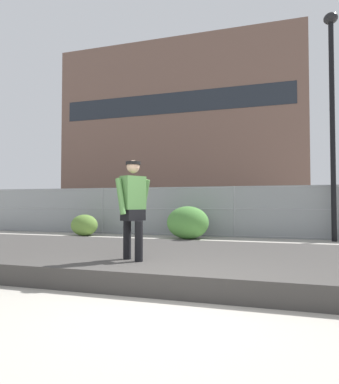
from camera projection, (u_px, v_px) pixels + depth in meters
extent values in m
plane|color=#9E998E|center=(166.00, 312.00, 3.73)|extent=(120.00, 120.00, 0.00)
cube|color=#3D3A38|center=(204.00, 261.00, 6.06)|extent=(17.85, 3.96, 0.32)
cube|color=#2D608C|center=(133.00, 276.00, 5.28)|extent=(0.79, 0.57, 0.02)
cylinder|color=silver|center=(147.00, 280.00, 5.15)|extent=(0.06, 0.05, 0.05)
cylinder|color=silver|center=(138.00, 282.00, 5.03)|extent=(0.06, 0.05, 0.05)
cylinder|color=silver|center=(128.00, 275.00, 5.53)|extent=(0.06, 0.05, 0.05)
cylinder|color=silver|center=(119.00, 277.00, 5.40)|extent=(0.06, 0.05, 0.05)
cube|color=#99999E|center=(143.00, 280.00, 5.09)|extent=(0.11, 0.15, 0.01)
cube|color=#99999E|center=(123.00, 274.00, 5.47)|extent=(0.11, 0.15, 0.01)
cube|color=#B2ADA8|center=(141.00, 275.00, 5.12)|extent=(0.29, 0.23, 0.09)
cube|color=#B2ADA8|center=(125.00, 271.00, 5.44)|extent=(0.29, 0.23, 0.09)
cylinder|color=black|center=(139.00, 246.00, 5.18)|extent=(0.13, 0.13, 0.79)
cylinder|color=black|center=(127.00, 244.00, 5.41)|extent=(0.13, 0.13, 0.79)
cube|color=black|center=(133.00, 215.00, 5.31)|extent=(0.38, 0.41, 0.18)
cube|color=#4C7F3F|center=(133.00, 193.00, 5.32)|extent=(0.38, 0.44, 0.54)
cylinder|color=#4C7F3F|center=(145.00, 197.00, 5.49)|extent=(0.24, 0.19, 0.58)
cylinder|color=#4C7F3F|center=(121.00, 196.00, 5.15)|extent=(0.24, 0.19, 0.58)
sphere|color=tan|center=(133.00, 167.00, 5.34)|extent=(0.21, 0.21, 0.21)
cylinder|color=black|center=(133.00, 163.00, 5.34)|extent=(0.24, 0.24, 0.05)
cylinder|color=gray|center=(103.00, 211.00, 13.36)|extent=(0.06, 0.06, 1.85)
cylinder|color=gray|center=(234.00, 212.00, 11.86)|extent=(0.06, 0.06, 1.85)
cylinder|color=gray|center=(234.00, 187.00, 11.89)|extent=(21.17, 0.04, 0.04)
cylinder|color=gray|center=(234.00, 209.00, 11.87)|extent=(21.17, 0.04, 0.04)
cylinder|color=gray|center=(234.00, 236.00, 11.83)|extent=(21.17, 0.04, 0.04)
cube|color=gray|center=(234.00, 212.00, 11.86)|extent=(21.17, 0.01, 1.85)
cylinder|color=black|center=(333.00, 131.00, 10.68)|extent=(0.16, 0.16, 7.15)
ellipsoid|color=black|center=(331.00, 18.00, 10.81)|extent=(0.44, 0.44, 0.36)
cube|color=#474C54|center=(143.00, 214.00, 16.32)|extent=(4.44, 1.90, 0.70)
cube|color=#23282D|center=(139.00, 201.00, 16.40)|extent=(2.24, 1.65, 0.64)
cylinder|color=black|center=(174.00, 221.00, 16.78)|extent=(0.65, 0.25, 0.64)
cylinder|color=black|center=(165.00, 223.00, 15.13)|extent=(0.65, 0.25, 0.64)
cylinder|color=black|center=(124.00, 220.00, 17.49)|extent=(0.65, 0.25, 0.64)
cylinder|color=black|center=(110.00, 222.00, 15.84)|extent=(0.65, 0.25, 0.64)
cube|color=#566B4C|center=(280.00, 216.00, 14.00)|extent=(4.50, 2.05, 0.70)
cube|color=#23282D|center=(275.00, 201.00, 14.09)|extent=(2.29, 1.72, 0.64)
cylinder|color=black|center=(313.00, 224.00, 14.33)|extent=(0.65, 0.28, 0.64)
cylinder|color=black|center=(316.00, 227.00, 12.72)|extent=(0.65, 0.28, 0.64)
cylinder|color=black|center=(249.00, 223.00, 15.25)|extent=(0.65, 0.28, 0.64)
cylinder|color=black|center=(245.00, 225.00, 13.64)|extent=(0.65, 0.28, 0.64)
cube|color=brown|center=(187.00, 137.00, 46.42)|extent=(30.34, 15.53, 21.21)
cube|color=#1E232B|center=(172.00, 103.00, 39.04)|extent=(27.91, 0.04, 2.50)
ellipsoid|color=#567A33|center=(84.00, 225.00, 12.39)|extent=(1.04, 0.85, 0.80)
ellipsoid|color=#477F38|center=(188.00, 223.00, 11.30)|extent=(1.46, 1.19, 1.13)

